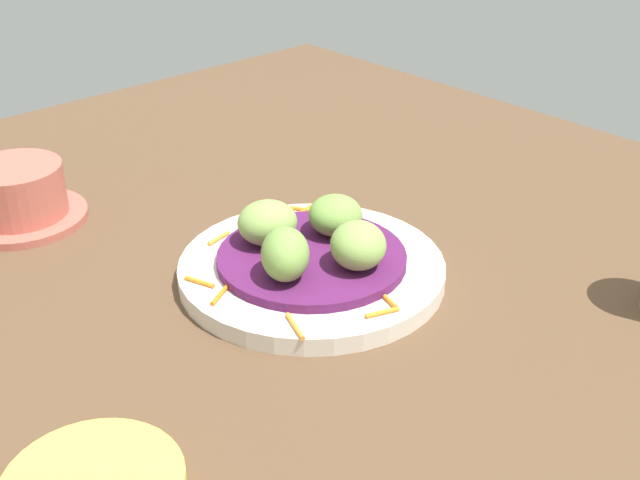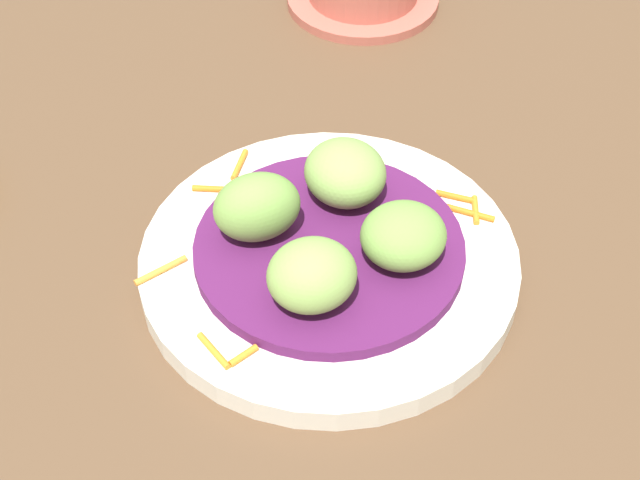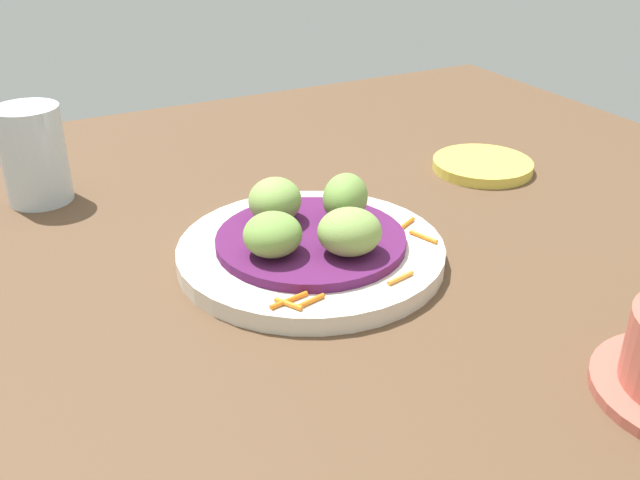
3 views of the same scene
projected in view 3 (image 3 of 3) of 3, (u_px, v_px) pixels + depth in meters
The scene contains 10 objects.
table_surface at pixel (359, 281), 64.28cm from camera, with size 110.00×110.00×2.00cm, color brown.
main_plate at pixel (311, 253), 65.21cm from camera, with size 23.88×23.88×1.65cm, color silver.
cabbage_bed at pixel (311, 240), 64.63cm from camera, with size 16.94×16.94×0.87cm, color #51194C.
carrot_garnish at pixel (339, 244), 64.47cm from camera, with size 20.25×18.50×0.40cm.
guac_scoop_left at pixel (273, 234), 60.68cm from camera, with size 5.25×4.98×3.61cm, color #759E47.
guac_scoop_center at pixel (350, 232), 60.74cm from camera, with size 5.14×5.45×3.95cm, color #84A851.
guac_scoop_right at pixel (345, 198), 66.34cm from camera, with size 5.44×4.09×4.40cm, color #759E47.
guac_scoop_back at pixel (275, 200), 66.27cm from camera, with size 4.83×5.28×4.07cm, color #84A851.
side_plate_small at pixel (482, 165), 84.63cm from camera, with size 11.51×11.51×1.20cm, color #E0CC4C.
water_glass at pixel (34, 155), 75.11cm from camera, with size 6.67×6.67×10.18cm, color silver.
Camera 3 is at (-47.54, 28.58, 33.85)cm, focal length 40.87 mm.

